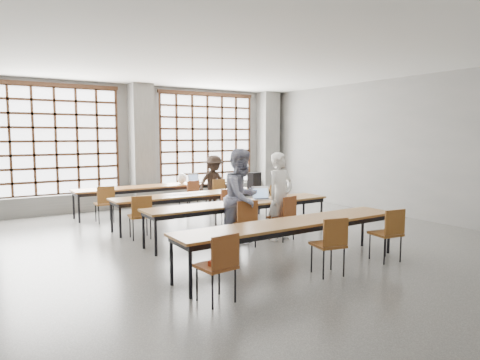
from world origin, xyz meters
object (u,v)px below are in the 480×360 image
desk_row_c (241,205)px  chair_mid_right (276,199)px  desk_row_d (293,225)px  laptop_front (261,196)px  chair_near_right (389,230)px  mouse (279,197)px  chair_front_left (245,218)px  student_male (280,196)px  chair_back_right (216,191)px  phone (251,202)px  green_box (236,200)px  desk_row_a (152,188)px  chair_near_left (220,261)px  chair_back_mid (190,193)px  plastic_bag (182,178)px  laptop_back (195,180)px  chair_mid_left (141,213)px  red_pouch (216,262)px  chair_back_left (105,200)px  student_back (214,183)px  chair_front_right (285,213)px  desk_row_b (198,196)px  student_female (242,198)px  chair_near_mid (331,240)px  chair_mid_centre (227,204)px  backpack (254,180)px

desk_row_c → chair_mid_right: (1.68, 1.00, -0.13)m
desk_row_d → laptop_front: laptop_front is taller
chair_near_right → mouse: bearing=93.9°
chair_front_left → student_male: (0.92, 0.13, 0.32)m
chair_back_right → chair_front_left: (-1.47, -3.61, 0.00)m
desk_row_d → phone: phone is taller
desk_row_c → green_box: bearing=122.0°
desk_row_d → chair_back_right: bearing=73.3°
chair_near_right → desk_row_a: bearing=104.2°
desk_row_d → chair_near_left: (-1.69, -0.63, -0.13)m
chair_back_mid → student_male: (0.24, -3.48, 0.32)m
chair_mid_right → plastic_bag: bearing=114.9°
chair_near_left → laptop_back: size_ratio=2.12×
desk_row_a → chair_near_left: bearing=-104.3°
chair_mid_left → green_box: size_ratio=3.52×
desk_row_d → green_box: size_ratio=16.00×
red_pouch → chair_mid_left: bearing=84.5°
chair_back_left → student_back: (3.00, 0.13, 0.22)m
chair_back_mid → laptop_back: laptop_back is taller
chair_back_right → chair_mid_left: (-2.86, -1.98, 0.00)m
student_male → phone: (-0.42, 0.40, -0.12)m
student_male → desk_row_a: bearing=94.3°
chair_front_right → student_back: bearing=82.0°
chair_back_right → desk_row_b: bearing=-132.8°
chair_near_right → phone: (-0.95, 2.57, 0.20)m
student_female → mouse: bearing=-0.9°
green_box → chair_near_mid: bearing=-92.6°
student_male → red_pouch: bearing=-151.9°
student_back → chair_mid_right: bearing=-80.7°
chair_back_mid → chair_near_right: (0.77, -5.65, 0.00)m
desk_row_a → chair_near_right: 6.48m
chair_back_mid → mouse: chair_back_mid is taller
chair_near_left → phone: size_ratio=6.77×
desk_row_b → chair_mid_centre: 0.75m
chair_near_left → chair_near_mid: bearing=0.0°
chair_near_right → backpack: backpack is taller
desk_row_d → student_female: bearing=87.8°
chair_back_left → laptop_back: (2.74, 0.74, 0.25)m
chair_back_mid → desk_row_b: bearing=-108.9°
student_back → laptop_back: 0.66m
desk_row_b → green_box: bearing=-88.2°
chair_mid_left → laptop_back: size_ratio=2.12×
chair_mid_centre → phone: 1.12m
green_box → chair_front_right: bearing=-46.6°
desk_row_c → chair_front_right: size_ratio=4.55×
chair_back_right → mouse: (-0.20, -3.00, 0.21)m
chair_mid_centre → chair_near_mid: size_ratio=1.00×
chair_front_right → student_back: size_ratio=0.58×
chair_near_right → green_box: 3.00m
chair_front_right → chair_near_mid: same height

